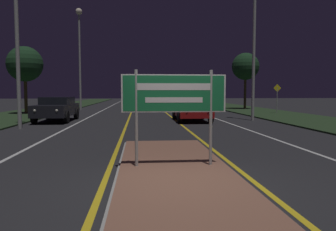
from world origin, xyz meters
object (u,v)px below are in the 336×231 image
highway_sign (174,98)px  streetlight_left_far (79,40)px  car_receding_1 (207,101)px  warning_sign (277,96)px  streetlight_right_near (254,33)px  car_approaching_0 (57,108)px  car_receding_0 (192,108)px

highway_sign → streetlight_left_far: (-6.34, 24.65, 5.00)m
streetlight_left_far → car_receding_1: size_ratio=2.08×
streetlight_left_far → warning_sign: 18.51m
streetlight_right_near → car_approaching_0: (-11.75, 0.47, -4.49)m
car_receding_0 → highway_sign: bearing=-101.0°
highway_sign → car_approaching_0: highway_sign is taller
highway_sign → car_receding_1: bearing=76.5°
streetlight_right_near → warning_sign: (3.77, 5.20, -3.83)m
car_approaching_0 → car_receding_0: bearing=-5.0°
streetlight_left_far → streetlight_right_near: streetlight_left_far is taller
highway_sign → car_receding_0: (2.33, 11.97, -0.86)m
streetlight_left_far → warning_sign: size_ratio=4.24×
streetlight_right_near → car_approaching_0: bearing=177.7°
car_receding_0 → car_receding_1: bearing=74.0°
highway_sign → streetlight_right_near: 14.13m
streetlight_left_far → warning_sign: bearing=-24.1°
highway_sign → car_approaching_0: 13.88m
streetlight_left_far → car_receding_0: (8.67, -12.67, -5.86)m
car_receding_1 → car_approaching_0: bearing=-135.0°
streetlight_left_far → car_receding_0: streetlight_left_far is taller
streetlight_left_far → streetlight_right_near: bearing=-45.0°
car_receding_0 → car_approaching_0: (-7.96, 0.69, 0.02)m
car_receding_1 → car_approaching_0: (-11.42, -11.43, -0.03)m
car_receding_0 → warning_sign: (7.56, 5.42, 0.68)m
highway_sign → streetlight_right_near: size_ratio=0.26×
warning_sign → streetlight_left_far: bearing=155.9°
highway_sign → car_receding_0: 12.23m
streetlight_left_far → car_receding_1: streetlight_left_far is taller
car_receding_1 → warning_sign: bearing=-58.6°
car_receding_0 → streetlight_right_near: bearing=3.4°
streetlight_left_far → car_receding_0: 16.44m
streetlight_left_far → car_receding_0: bearing=-55.6°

